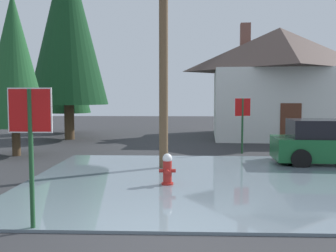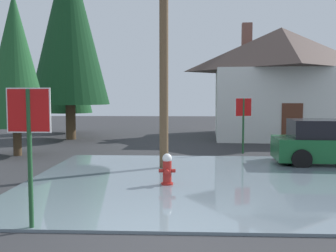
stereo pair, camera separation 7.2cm
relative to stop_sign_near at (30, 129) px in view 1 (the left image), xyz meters
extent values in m
cube|color=#2D2D30|center=(2.22, -0.27, -1.82)|extent=(80.00, 80.00, 0.10)
cube|color=slate|center=(4.20, 4.09, -1.74)|extent=(11.61, 8.40, 0.06)
cylinder|color=#1E4C28|center=(0.00, 0.00, -0.55)|extent=(0.08, 0.08, 2.45)
cube|color=white|center=(0.00, 0.00, 0.32)|extent=(0.76, 0.04, 0.76)
cube|color=red|center=(0.00, 0.00, 0.32)|extent=(0.72, 0.04, 0.72)
cylinder|color=#AD231E|center=(2.19, 3.41, -1.72)|extent=(0.31, 0.31, 0.10)
cylinder|color=#AD231E|center=(2.19, 3.41, -1.39)|extent=(0.23, 0.23, 0.57)
sphere|color=white|center=(2.19, 3.41, -1.03)|extent=(0.25, 0.25, 0.25)
cylinder|color=#AD231E|center=(2.03, 3.41, -1.36)|extent=(0.10, 0.09, 0.09)
cylinder|color=#AD231E|center=(2.36, 3.41, -1.36)|extent=(0.10, 0.09, 0.09)
cylinder|color=#AD231E|center=(2.19, 3.24, -1.36)|extent=(0.11, 0.10, 0.11)
cylinder|color=brown|center=(1.98, 5.80, 2.03)|extent=(0.28, 0.28, 7.61)
cylinder|color=#1E4C28|center=(5.01, 9.40, -0.65)|extent=(0.08, 0.08, 2.25)
cube|color=white|center=(5.01, 9.40, 0.12)|extent=(0.71, 0.30, 0.75)
cube|color=red|center=(5.01, 9.40, 0.12)|extent=(0.67, 0.30, 0.71)
cube|color=silver|center=(8.10, 16.19, 0.12)|extent=(7.72, 7.34, 3.78)
pyramid|color=#473833|center=(8.10, 16.19, 3.24)|extent=(8.34, 7.93, 2.46)
cube|color=brown|center=(6.37, 17.55, 3.86)|extent=(0.64, 0.64, 2.21)
cube|color=#592D1E|center=(7.88, 12.73, -0.77)|extent=(1.00, 0.12, 2.00)
cube|color=black|center=(7.58, 6.86, -0.54)|extent=(2.74, 1.75, 0.62)
cylinder|color=black|center=(6.49, 7.83, -1.45)|extent=(0.65, 0.26, 0.64)
cylinder|color=black|center=(6.38, 6.03, -1.45)|extent=(0.65, 0.26, 0.64)
cylinder|color=#4C3823|center=(-4.75, 18.10, -1.13)|extent=(0.36, 0.36, 1.29)
cone|color=#194723|center=(-4.75, 18.10, 2.47)|extent=(2.87, 2.87, 5.89)
cylinder|color=#4C3823|center=(-3.95, 8.45, -1.20)|extent=(0.32, 0.32, 1.14)
cone|color=#1E5128|center=(-3.95, 8.45, 1.98)|extent=(2.54, 2.54, 5.21)
cylinder|color=#4C3823|center=(-3.58, 14.37, -0.82)|extent=(0.53, 0.53, 1.90)
cone|color=#143D1E|center=(-3.58, 14.37, 4.47)|extent=(4.23, 4.23, 8.67)
camera|label=1|loc=(2.58, -6.46, 0.55)|focal=41.54mm
camera|label=2|loc=(2.65, -6.46, 0.55)|focal=41.54mm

